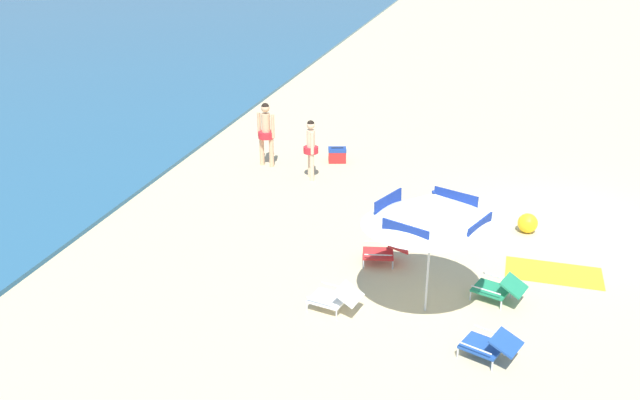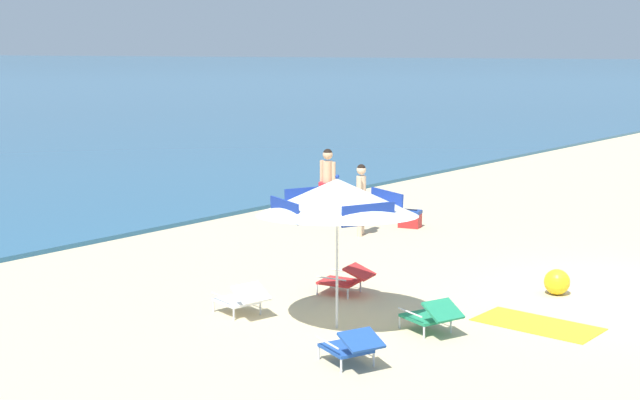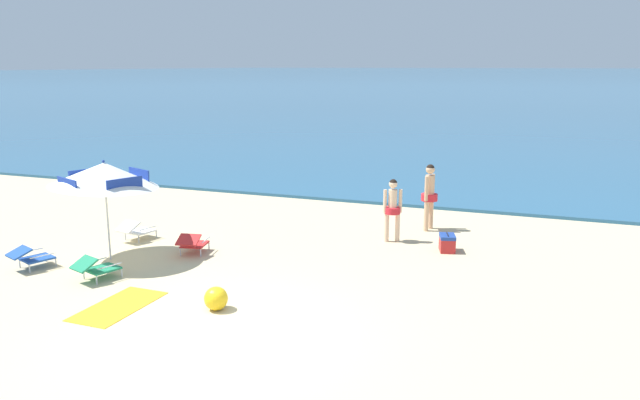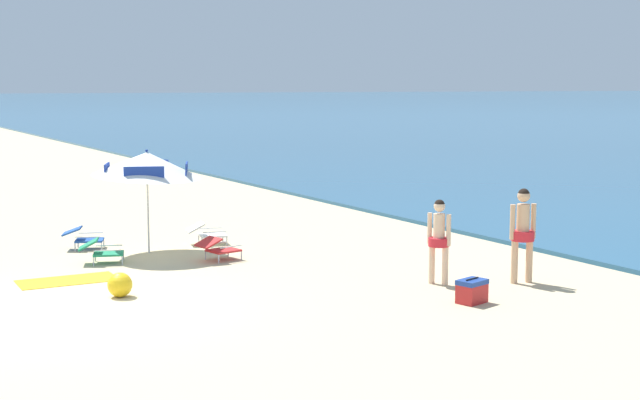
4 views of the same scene
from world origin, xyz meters
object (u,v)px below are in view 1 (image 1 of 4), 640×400
Objects in this scene: lounge_chair_facing_sea at (335,297)px; person_standing_beside at (266,130)px; lounge_chair_beside_umbrella at (499,288)px; beach_ball at (528,223)px; lounge_chair_under_umbrella at (385,250)px; beach_towel at (554,273)px; cooler_box at (337,155)px; person_standing_near_shore at (311,145)px; beach_umbrella_striped_main at (432,209)px; lounge_chair_spare_folded at (490,345)px.

person_standing_beside is at bearing 28.17° from lounge_chair_facing_sea.
lounge_chair_beside_umbrella is 2.35× the size of beach_ball.
lounge_chair_under_umbrella is 0.95× the size of lounge_chair_beside_umbrella.
person_standing_beside reaches higher than lounge_chair_beside_umbrella.
beach_ball is at bearing 15.39° from beach_towel.
lounge_chair_under_umbrella reaches higher than cooler_box.
person_standing_near_shore is 6.97m from beach_towel.
beach_umbrella_striped_main is 2.32m from lounge_chair_spare_folded.
lounge_chair_spare_folded is 0.64× the size of person_standing_near_shore.
person_standing_beside reaches higher than person_standing_near_shore.
lounge_chair_beside_umbrella is 1.01× the size of lounge_chair_spare_folded.
beach_towel is at bearing -164.61° from beach_ball.
lounge_chair_spare_folded is 3.33m from beach_towel.
lounge_chair_facing_sea is (-0.42, 1.52, -1.67)m from beach_umbrella_striped_main.
lounge_chair_beside_umbrella is at bearing -112.05° from lounge_chair_under_umbrella.
beach_ball reaches higher than beach_towel.
lounge_chair_facing_sea is 0.54× the size of beach_towel.
beach_ball is at bearing -9.88° from lounge_chair_beside_umbrella.
lounge_chair_under_umbrella is 2.02m from lounge_chair_facing_sea.
lounge_chair_beside_umbrella reaches higher than cooler_box.
lounge_chair_under_umbrella is 0.61× the size of person_standing_near_shore.
person_standing_near_shore is at bearing 165.88° from cooler_box.
lounge_chair_spare_folded is (-0.74, -2.65, 0.00)m from lounge_chair_facing_sea.
person_standing_beside is 2.12m from cooler_box.
person_standing_beside is at bearing 69.83° from beach_ball.
lounge_chair_beside_umbrella is at bearing 170.12° from beach_ball.
person_standing_near_shore is at bearing 19.50° from lounge_chair_facing_sea.
beach_umbrella_striped_main is at bearing -154.88° from cooler_box.
lounge_chair_under_umbrella is 1.68× the size of cooler_box.
lounge_chair_under_umbrella is 3.27m from beach_towel.
beach_ball is (4.88, -0.63, -0.06)m from lounge_chair_spare_folded.
cooler_box is at bearing 56.84° from beach_ball.
lounge_chair_spare_folded is at bearing -139.97° from person_standing_beside.
lounge_chair_facing_sea is at bearing 74.42° from lounge_chair_spare_folded.
cooler_box is (1.42, -0.36, -0.71)m from person_standing_near_shore.
lounge_chair_spare_folded is (-1.80, 0.09, 0.00)m from lounge_chair_beside_umbrella.
beach_umbrella_striped_main reaches higher than lounge_chair_under_umbrella.
lounge_chair_beside_umbrella is 1.77× the size of cooler_box.
beach_ball is (3.08, -0.54, -0.06)m from lounge_chair_beside_umbrella.
lounge_chair_spare_folded reaches higher than beach_ball.
beach_ball is 0.24× the size of beach_towel.
lounge_chair_beside_umbrella is 3.13m from beach_ball.
cooler_box is 7.49m from beach_towel.
lounge_chair_beside_umbrella is (0.64, -1.22, -1.67)m from beach_umbrella_striped_main.
cooler_box is (6.38, 4.51, -0.07)m from lounge_chair_beside_umbrella.
lounge_chair_under_umbrella is (1.53, 0.99, -1.67)m from beach_umbrella_striped_main.
person_standing_beside is 7.33m from beach_ball.
lounge_chair_under_umbrella is at bearing -157.24° from cooler_box.
person_standing_near_shore is (6.02, 2.13, 0.64)m from lounge_chair_facing_sea.
beach_umbrella_striped_main is 7.71× the size of beach_ball.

